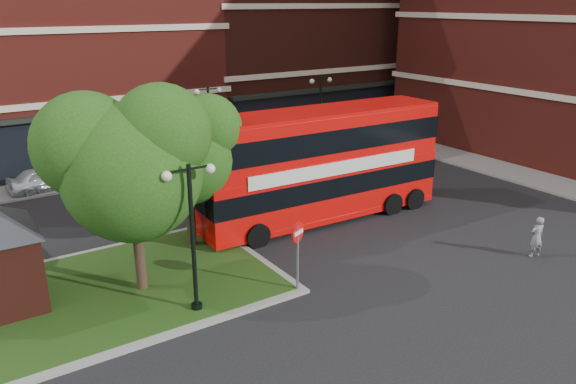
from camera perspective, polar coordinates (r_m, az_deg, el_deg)
ground at (r=21.25m, az=4.74°, el=-8.08°), size 120.00×120.00×0.00m
pavement_far at (r=34.80m, az=-12.18°, el=2.49°), size 44.00×3.00×0.12m
pavement_side at (r=34.30m, az=24.86°, el=0.89°), size 3.00×28.00×0.12m
terrace_far_right at (r=46.65m, az=0.30°, el=16.86°), size 18.00×12.00×16.00m
traffic_island at (r=20.56m, az=-18.99°, el=-9.90°), size 12.60×7.60×0.15m
tree_island_west at (r=18.78m, az=-16.05°, el=3.28°), size 5.40×4.71×7.21m
tree_island_east at (r=22.18m, az=-10.51°, el=4.54°), size 4.46×3.90×6.29m
lamp_island at (r=17.64m, az=-9.69°, el=-4.00°), size 1.72×0.36×5.00m
lamp_far_left at (r=33.11m, az=-7.98°, el=6.85°), size 1.72×0.36×5.00m
lamp_far_right at (r=37.17m, az=3.30°, el=8.30°), size 1.72×0.36×5.00m
bus at (r=25.30m, az=3.31°, el=3.52°), size 11.77×3.05×4.46m
woman at (r=24.11m, az=23.95°, el=-4.19°), size 0.68×0.52×1.67m
car_silver at (r=32.45m, az=-23.33°, el=1.28°), size 4.10×2.07×1.34m
car_white at (r=38.44m, az=1.12°, el=5.41°), size 4.27×1.86×1.37m
no_entry_sign at (r=19.00m, az=0.98°, el=-5.20°), size 0.68×0.35×2.61m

